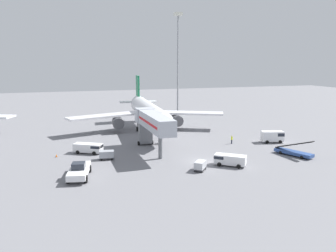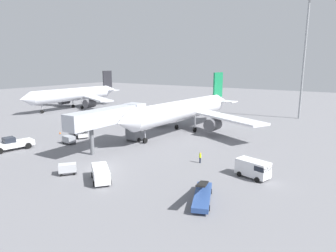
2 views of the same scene
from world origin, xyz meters
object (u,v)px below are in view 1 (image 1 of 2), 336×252
airplane_at_gate (148,112)px  baggage_cart_outer_right (200,165)px  baggage_cart_rear_left (107,155)px  jet_bridge (152,122)px  ground_crew_worker_foreground (232,139)px  safety_cone_alpha (56,155)px  service_van_far_center (229,159)px  apron_light_mast (178,46)px  service_van_mid_right (89,148)px  service_van_rear_right (273,136)px  pushback_tug (79,170)px  belt_loader_truck (294,152)px

airplane_at_gate → baggage_cart_outer_right: 32.47m
baggage_cart_rear_left → jet_bridge: bearing=17.1°
baggage_cart_outer_right → ground_crew_worker_foreground: 19.49m
baggage_cart_outer_right → safety_cone_alpha: baggage_cart_outer_right is taller
service_van_far_center → ground_crew_worker_foreground: service_van_far_center is taller
ground_crew_worker_foreground → apron_light_mast: apron_light_mast is taller
service_van_mid_right → safety_cone_alpha: 5.90m
service_van_rear_right → baggage_cart_rear_left: (-34.99, -1.96, -0.50)m
service_van_mid_right → pushback_tug: bearing=-101.4°
belt_loader_truck → baggage_cart_rear_left: belt_loader_truck is taller
ground_crew_worker_foreground → baggage_cart_rear_left: bearing=-172.3°
baggage_cart_outer_right → safety_cone_alpha: 26.07m
service_van_far_center → baggage_cart_outer_right: service_van_far_center is taller
ground_crew_worker_foreground → airplane_at_gate: bearing=126.1°
belt_loader_truck → service_van_rear_right: bearing=75.4°
safety_cone_alpha → airplane_at_gate: bearing=38.6°
service_van_mid_right → baggage_cart_outer_right: 22.19m
ground_crew_worker_foreground → service_van_rear_right: bearing=-10.2°
jet_bridge → pushback_tug: jet_bridge is taller
service_van_rear_right → safety_cone_alpha: bearing=176.8°
baggage_cart_rear_left → safety_cone_alpha: bearing=152.3°
ground_crew_worker_foreground → service_van_far_center: bearing=-120.0°
service_van_mid_right → baggage_cart_rear_left: 5.75m
service_van_mid_right → safety_cone_alpha: service_van_mid_right is taller
service_van_rear_right → apron_light_mast: apron_light_mast is taller
service_van_mid_right → baggage_cart_rear_left: bearing=-64.2°
airplane_at_gate → ground_crew_worker_foreground: (13.08, -17.94, -3.92)m
jet_bridge → baggage_cart_outer_right: (3.91, -13.53, -4.75)m
airplane_at_gate → baggage_cart_rear_left: (-13.13, -21.47, -4.00)m
airplane_at_gate → apron_light_mast: bearing=58.9°
airplane_at_gate → service_van_far_center: airplane_at_gate is taller
service_van_far_center → jet_bridge: bearing=126.7°
pushback_tug → service_van_rear_right: (40.19, 10.24, 0.26)m
airplane_at_gate → belt_loader_truck: bearing=-57.0°
service_van_far_center → apron_light_mast: bearing=77.8°
jet_bridge → baggage_cart_rear_left: (-9.04, -2.77, -4.73)m
belt_loader_truck → baggage_cart_rear_left: size_ratio=2.67×
belt_loader_truck → pushback_tug: bearing=-179.7°
safety_cone_alpha → ground_crew_worker_foreground: bearing=-1.4°
safety_cone_alpha → belt_loader_truck: bearing=-17.0°
belt_loader_truck → service_van_far_center: size_ratio=1.39×
service_van_mid_right → safety_cone_alpha: size_ratio=9.94×
safety_cone_alpha → apron_light_mast: bearing=50.3°
jet_bridge → pushback_tug: (-14.24, -11.05, -4.50)m
jet_bridge → baggage_cart_rear_left: bearing=-162.9°
airplane_at_gate → service_van_mid_right: (-15.63, -16.29, -3.80)m
belt_loader_truck → apron_light_mast: 64.53m
jet_bridge → service_van_far_center: 16.42m
apron_light_mast → jet_bridge: bearing=-114.7°
baggage_cart_outer_right → safety_cone_alpha: size_ratio=4.80×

